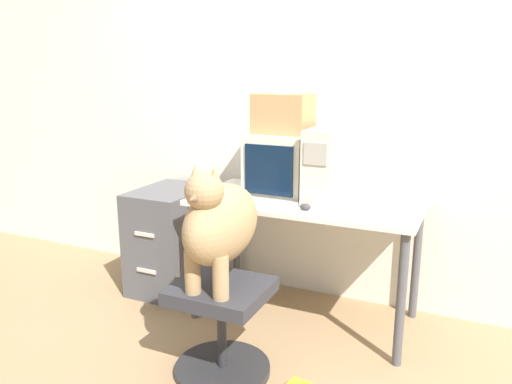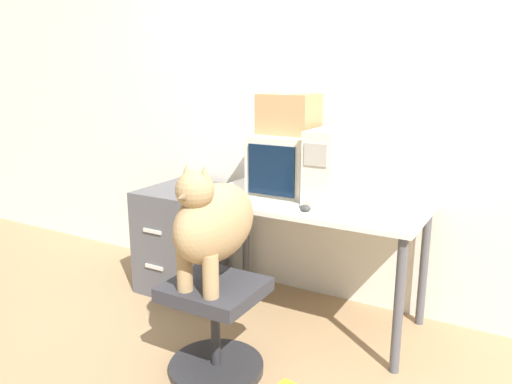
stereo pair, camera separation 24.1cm
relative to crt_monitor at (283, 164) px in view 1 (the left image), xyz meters
name	(u,v)px [view 1 (the left image)]	position (x,y,z in m)	size (l,w,h in m)	color
ground_plane	(284,342)	(0.19, -0.42, -0.96)	(12.00, 12.00, 0.00)	#937551
wall_back	(329,106)	(0.19, 0.33, 0.34)	(8.00, 0.05, 2.60)	silver
desk	(306,215)	(0.19, -0.07, -0.28)	(1.35, 0.69, 0.77)	silver
crt_monitor	(283,164)	(0.00, 0.00, 0.00)	(0.37, 0.44, 0.38)	beige
pc_tower	(328,164)	(0.30, -0.02, 0.03)	(0.17, 0.51, 0.43)	beige
keyboard	(261,203)	(0.00, -0.32, -0.17)	(0.41, 0.15, 0.03)	silver
computer_mouse	(305,207)	(0.26, -0.30, -0.17)	(0.06, 0.04, 0.04)	#333333
office_chair	(222,325)	(0.01, -0.82, -0.69)	(0.49, 0.49, 0.49)	#262628
dog	(219,223)	(0.01, -0.82, -0.15)	(0.28, 0.57, 0.62)	#9E7F56
filing_cabinet	(171,239)	(-0.82, -0.05, -0.60)	(0.43, 0.59, 0.72)	#4C4C51
cardboard_box	(283,114)	(0.00, 0.00, 0.31)	(0.33, 0.26, 0.24)	#A87F51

